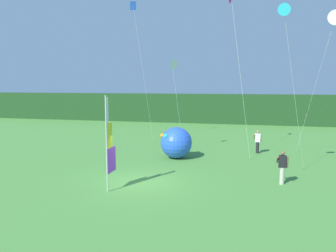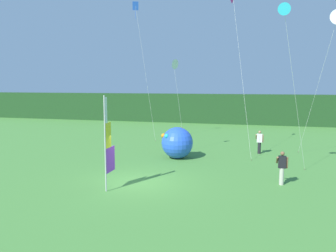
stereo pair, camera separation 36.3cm
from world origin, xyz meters
name	(u,v)px [view 1 (the left image)]	position (x,y,z in m)	size (l,w,h in m)	color
ground_plane	(139,183)	(0.00, 0.00, 0.00)	(120.00, 120.00, 0.00)	#478438
distant_treeline	(207,108)	(0.00, 27.06, 1.81)	(80.00, 2.40, 3.62)	#1E421E
banner_flag	(109,145)	(-0.94, -1.42, 2.10)	(0.06, 1.03, 4.38)	#B7B7BC
person_near_banner	(282,167)	(6.87, 1.41, 0.88)	(0.55, 0.48, 1.65)	#B7B2A3
person_mid_field	(258,141)	(5.84, 8.84, 0.87)	(0.55, 0.48, 1.63)	black
inflatable_balloon	(176,143)	(0.60, 5.86, 1.04)	(2.07, 2.07, 2.07)	blue
kite_cyan_delta_0	(284,11)	(6.74, 2.34, 8.38)	(1.96, 2.60, 8.77)	brown
kite_white_delta_1	(172,64)	(-0.04, 7.48, 6.21)	(0.97, 1.19, 6.60)	brown
kite_white_delta_3	(335,18)	(10.15, 7.61, 8.86)	(2.08, 2.55, 9.37)	brown
kite_blue_diamond_4	(135,21)	(-4.06, 11.41, 9.98)	(1.77, 0.71, 11.51)	brown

